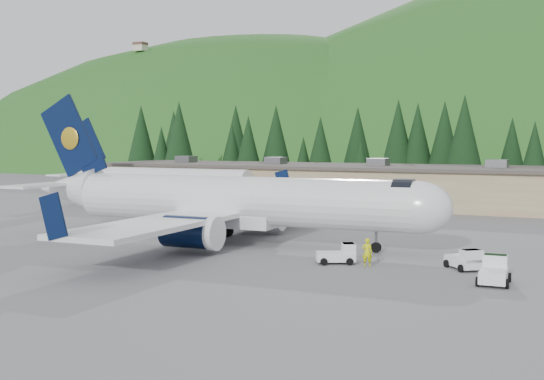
{
  "coord_description": "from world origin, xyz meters",
  "views": [
    {
      "loc": [
        26.65,
        -48.7,
        8.43
      ],
      "look_at": [
        0.0,
        6.0,
        4.0
      ],
      "focal_mm": 45.0,
      "sensor_mm": 36.0,
      "label": 1
    }
  ],
  "objects_px": {
    "second_airliner": "(151,181)",
    "baggage_tug_c": "(494,271)",
    "ramp_worker": "(367,252)",
    "airliner": "(228,202)",
    "baggage_tug_b": "(466,260)",
    "baggage_tug_a": "(339,254)",
    "terminal_building": "(342,184)"
  },
  "relations": [
    {
      "from": "second_airliner",
      "to": "baggage_tug_c",
      "type": "relative_size",
      "value": 8.9
    },
    {
      "from": "baggage_tug_c",
      "to": "ramp_worker",
      "type": "height_order",
      "value": "ramp_worker"
    },
    {
      "from": "airliner",
      "to": "baggage_tug_c",
      "type": "distance_m",
      "value": 23.45
    },
    {
      "from": "baggage_tug_b",
      "to": "ramp_worker",
      "type": "bearing_deg",
      "value": -116.17
    },
    {
      "from": "baggage_tug_b",
      "to": "baggage_tug_a",
      "type": "bearing_deg",
      "value": -121.88
    },
    {
      "from": "airliner",
      "to": "second_airliner",
      "type": "relative_size",
      "value": 1.38
    },
    {
      "from": "baggage_tug_c",
      "to": "ramp_worker",
      "type": "xyz_separation_m",
      "value": [
        -8.42,
        1.82,
        0.25
      ]
    },
    {
      "from": "baggage_tug_c",
      "to": "airliner",
      "type": "bearing_deg",
      "value": 68.66
    },
    {
      "from": "airliner",
      "to": "baggage_tug_b",
      "type": "height_order",
      "value": "airliner"
    },
    {
      "from": "baggage_tug_a",
      "to": "terminal_building",
      "type": "distance_m",
      "value": 45.86
    },
    {
      "from": "airliner",
      "to": "ramp_worker",
      "type": "bearing_deg",
      "value": -23.13
    },
    {
      "from": "baggage_tug_b",
      "to": "terminal_building",
      "type": "relative_size",
      "value": 0.04
    },
    {
      "from": "second_airliner",
      "to": "terminal_building",
      "type": "xyz_separation_m",
      "value": [
        19.91,
        16.0,
        -0.7
      ]
    },
    {
      "from": "second_airliner",
      "to": "terminal_building",
      "type": "height_order",
      "value": "second_airliner"
    },
    {
      "from": "airliner",
      "to": "ramp_worker",
      "type": "relative_size",
      "value": 19.77
    },
    {
      "from": "baggage_tug_a",
      "to": "ramp_worker",
      "type": "distance_m",
      "value": 2.13
    },
    {
      "from": "second_airliner",
      "to": "terminal_building",
      "type": "distance_m",
      "value": 25.55
    },
    {
      "from": "airliner",
      "to": "terminal_building",
      "type": "bearing_deg",
      "value": 93.97
    },
    {
      "from": "airliner",
      "to": "ramp_worker",
      "type": "height_order",
      "value": "airliner"
    },
    {
      "from": "baggage_tug_a",
      "to": "baggage_tug_c",
      "type": "bearing_deg",
      "value": -38.54
    },
    {
      "from": "baggage_tug_a",
      "to": "ramp_worker",
      "type": "bearing_deg",
      "value": -35.04
    },
    {
      "from": "second_airliner",
      "to": "baggage_tug_b",
      "type": "height_order",
      "value": "second_airliner"
    },
    {
      "from": "baggage_tug_a",
      "to": "baggage_tug_b",
      "type": "height_order",
      "value": "baggage_tug_b"
    },
    {
      "from": "ramp_worker",
      "to": "baggage_tug_b",
      "type": "bearing_deg",
      "value": -179.24
    },
    {
      "from": "airliner",
      "to": "baggage_tug_c",
      "type": "relative_size",
      "value": 12.32
    },
    {
      "from": "baggage_tug_b",
      "to": "terminal_building",
      "type": "distance_m",
      "value": 48.04
    },
    {
      "from": "baggage_tug_b",
      "to": "airliner",
      "type": "bearing_deg",
      "value": -141.98
    },
    {
      "from": "airliner",
      "to": "baggage_tug_b",
      "type": "distance_m",
      "value": 20.4
    },
    {
      "from": "baggage_tug_b",
      "to": "ramp_worker",
      "type": "distance_m",
      "value": 6.37
    },
    {
      "from": "second_airliner",
      "to": "airliner",
      "type": "bearing_deg",
      "value": -42.79
    },
    {
      "from": "baggage_tug_a",
      "to": "ramp_worker",
      "type": "height_order",
      "value": "ramp_worker"
    },
    {
      "from": "ramp_worker",
      "to": "baggage_tug_a",
      "type": "bearing_deg",
      "value": -22.47
    }
  ]
}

